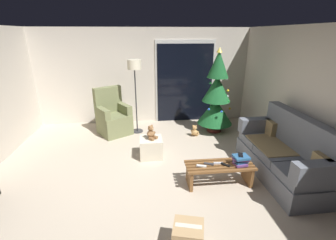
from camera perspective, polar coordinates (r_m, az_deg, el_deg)
The scene contains 20 objects.
ground_plane at distance 4.11m, azimuth -4.65°, elevation -14.82°, with size 7.00×7.00×0.00m, color #B2A38E.
wall_back at distance 6.53m, azimuth -5.82°, elevation 10.30°, with size 5.72×0.12×2.50m, color beige.
wall_right at distance 4.58m, azimuth 33.41°, elevation 2.84°, with size 0.12×6.00×2.50m, color beige.
patio_door_frame at distance 6.59m, azimuth 4.05°, elevation 9.11°, with size 1.60×0.02×2.20m, color silver.
patio_door_glass at distance 6.58m, azimuth 4.06°, elevation 8.65°, with size 1.50×0.02×2.10m, color black.
couch at distance 4.54m, azimuth 26.16°, elevation -7.57°, with size 0.80×1.95×1.08m.
coffee_table at distance 4.04m, azimuth 12.20°, elevation -11.81°, with size 1.10×0.40×0.36m.
remote_black at distance 3.97m, azimuth 13.63°, elevation -10.41°, with size 0.04×0.16×0.02m, color black.
remote_graphite at distance 3.94m, azimuth 9.75°, elevation -10.33°, with size 0.04×0.16×0.02m, color #333338.
remote_white at distance 3.86m, azimuth 8.03°, elevation -10.87°, with size 0.04×0.16×0.02m, color silver.
remote_silver at distance 3.99m, azimuth 12.01°, elevation -10.10°, with size 0.04×0.16×0.02m, color #ADADB2.
book_stack at distance 4.02m, azimuth 17.03°, elevation -9.09°, with size 0.26×0.23×0.16m.
cell_phone at distance 3.99m, azimuth 17.04°, elevation -8.02°, with size 0.07×0.14×0.01m, color black.
christmas_tree at distance 5.91m, azimuth 11.50°, elevation 5.56°, with size 0.86×0.87×2.06m.
armchair at distance 5.99m, azimuth -13.05°, elevation 0.57°, with size 0.94×0.94×1.13m.
floor_lamp at distance 5.69m, azimuth -8.02°, elevation 11.38°, with size 0.32×0.32×1.78m.
ottoman at distance 4.80m, azimuth -4.07°, elevation -6.59°, with size 0.44×0.44×0.39m, color beige.
teddy_bear_chestnut at distance 4.66m, azimuth -4.06°, elevation -3.14°, with size 0.21×0.21×0.29m.
teddy_bear_honey_by_tree at distance 5.78m, azimuth 6.42°, elevation -2.71°, with size 0.21×0.22×0.29m.
cardboard_box_taped_mid_floor at distance 3.00m, azimuth 4.83°, elevation -26.43°, with size 0.41×0.39×0.36m.
Camera 1 is at (-0.04, -3.37, 2.35)m, focal length 25.40 mm.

